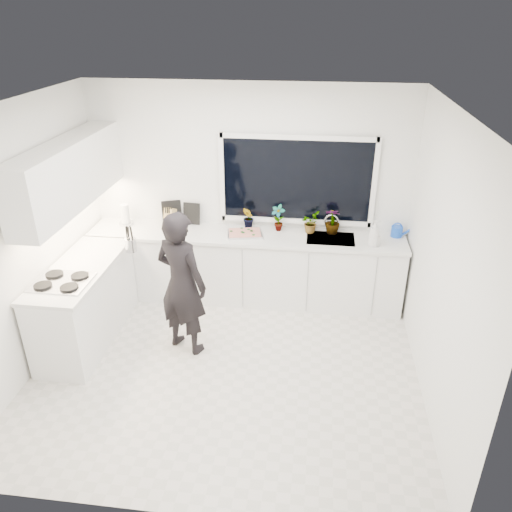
# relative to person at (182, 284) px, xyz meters

# --- Properties ---
(floor) EXTENTS (4.00, 3.50, 0.02)m
(floor) POSITION_rel_person_xyz_m (0.52, -0.31, -0.83)
(floor) COLOR beige
(floor) RESTS_ON ground
(wall_back) EXTENTS (4.00, 0.02, 2.70)m
(wall_back) POSITION_rel_person_xyz_m (0.52, 1.45, 0.53)
(wall_back) COLOR white
(wall_back) RESTS_ON ground
(wall_left) EXTENTS (0.02, 3.50, 2.70)m
(wall_left) POSITION_rel_person_xyz_m (-1.49, -0.31, 0.53)
(wall_left) COLOR white
(wall_left) RESTS_ON ground
(wall_right) EXTENTS (0.02, 3.50, 2.70)m
(wall_right) POSITION_rel_person_xyz_m (2.53, -0.31, 0.53)
(wall_right) COLOR white
(wall_right) RESTS_ON ground
(ceiling) EXTENTS (4.00, 3.50, 0.02)m
(ceiling) POSITION_rel_person_xyz_m (0.52, -0.31, 1.89)
(ceiling) COLOR white
(ceiling) RESTS_ON wall_back
(window) EXTENTS (1.80, 0.02, 1.00)m
(window) POSITION_rel_person_xyz_m (1.12, 1.42, 0.73)
(window) COLOR black
(window) RESTS_ON wall_back
(base_cabinets_back) EXTENTS (3.92, 0.58, 0.88)m
(base_cabinets_back) POSITION_rel_person_xyz_m (0.52, 1.14, -0.38)
(base_cabinets_back) COLOR white
(base_cabinets_back) RESTS_ON floor
(base_cabinets_left) EXTENTS (0.58, 1.60, 0.88)m
(base_cabinets_left) POSITION_rel_person_xyz_m (-1.15, 0.04, -0.38)
(base_cabinets_left) COLOR white
(base_cabinets_left) RESTS_ON floor
(countertop_back) EXTENTS (3.94, 0.62, 0.04)m
(countertop_back) POSITION_rel_person_xyz_m (0.52, 1.13, 0.08)
(countertop_back) COLOR silver
(countertop_back) RESTS_ON base_cabinets_back
(countertop_left) EXTENTS (0.62, 1.60, 0.04)m
(countertop_left) POSITION_rel_person_xyz_m (-1.15, 0.04, 0.08)
(countertop_left) COLOR silver
(countertop_left) RESTS_ON base_cabinets_left
(upper_cabinets) EXTENTS (0.34, 2.10, 0.70)m
(upper_cabinets) POSITION_rel_person_xyz_m (-1.27, 0.39, 1.03)
(upper_cabinets) COLOR white
(upper_cabinets) RESTS_ON wall_left
(sink) EXTENTS (0.58, 0.42, 0.14)m
(sink) POSITION_rel_person_xyz_m (1.57, 1.14, 0.05)
(sink) COLOR silver
(sink) RESTS_ON countertop_back
(faucet) EXTENTS (0.03, 0.03, 0.22)m
(faucet) POSITION_rel_person_xyz_m (1.57, 1.34, 0.21)
(faucet) COLOR silver
(faucet) RESTS_ON countertop_back
(stovetop) EXTENTS (0.56, 0.48, 0.03)m
(stovetop) POSITION_rel_person_xyz_m (-1.17, -0.31, 0.12)
(stovetop) COLOR black
(stovetop) RESTS_ON countertop_left
(person) EXTENTS (0.70, 0.59, 1.64)m
(person) POSITION_rel_person_xyz_m (0.00, 0.00, 0.00)
(person) COLOR black
(person) RESTS_ON floor
(pizza_tray) EXTENTS (0.48, 0.39, 0.03)m
(pizza_tray) POSITION_rel_person_xyz_m (0.51, 1.11, 0.12)
(pizza_tray) COLOR silver
(pizza_tray) RESTS_ON countertop_back
(pizza) EXTENTS (0.44, 0.35, 0.01)m
(pizza) POSITION_rel_person_xyz_m (0.51, 1.11, 0.13)
(pizza) COLOR red
(pizza) RESTS_ON pizza_tray
(watering_can) EXTENTS (0.15, 0.15, 0.13)m
(watering_can) POSITION_rel_person_xyz_m (2.37, 1.30, 0.17)
(watering_can) COLOR blue
(watering_can) RESTS_ON countertop_back
(paper_towel_roll) EXTENTS (0.13, 0.13, 0.26)m
(paper_towel_roll) POSITION_rel_person_xyz_m (-1.06, 1.24, 0.23)
(paper_towel_roll) COLOR silver
(paper_towel_roll) RESTS_ON countertop_back
(knife_block) EXTENTS (0.16, 0.14, 0.22)m
(knife_block) POSITION_rel_person_xyz_m (-0.48, 1.28, 0.21)
(knife_block) COLOR olive
(knife_block) RESTS_ON countertop_back
(utensil_crock) EXTENTS (0.16, 0.16, 0.16)m
(utensil_crock) POSITION_rel_person_xyz_m (-0.72, 0.49, 0.18)
(utensil_crock) COLOR silver
(utensil_crock) RESTS_ON countertop_left
(picture_frame_large) EXTENTS (0.22, 0.04, 0.28)m
(picture_frame_large) POSITION_rel_person_xyz_m (-0.22, 1.38, 0.24)
(picture_frame_large) COLOR black
(picture_frame_large) RESTS_ON countertop_back
(picture_frame_small) EXTENTS (0.24, 0.11, 0.30)m
(picture_frame_small) POSITION_rel_person_xyz_m (-0.48, 1.38, 0.25)
(picture_frame_small) COLOR black
(picture_frame_small) RESTS_ON countertop_back
(herb_plants) EXTENTS (1.23, 0.27, 0.34)m
(herb_plants) POSITION_rel_person_xyz_m (1.18, 1.30, 0.25)
(herb_plants) COLOR #26662D
(herb_plants) RESTS_ON countertop_back
(soap_bottles) EXTENTS (0.15, 0.13, 0.32)m
(soap_bottles) POSITION_rel_person_xyz_m (2.07, 0.99, 0.25)
(soap_bottles) COLOR #D8BF66
(soap_bottles) RESTS_ON countertop_back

